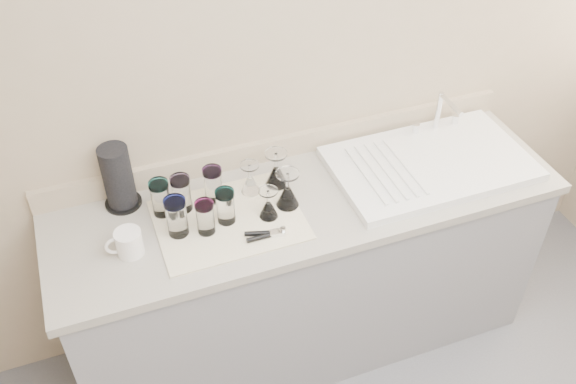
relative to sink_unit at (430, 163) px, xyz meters
name	(u,v)px	position (x,y,z in m)	size (l,w,h in m)	color
room_envelope	(540,326)	(-0.55, -1.20, 0.64)	(3.54, 3.50, 2.52)	#57585D
counter_unit	(306,273)	(-0.55, 0.00, -0.47)	(2.06, 0.62, 0.90)	gray
sink_unit	(430,163)	(0.00, 0.00, 0.00)	(0.82, 0.50, 0.22)	white
dish_towel	(229,220)	(-0.88, -0.02, -0.02)	(0.55, 0.42, 0.01)	white
tumbler_teal	(161,198)	(-1.11, 0.10, 0.06)	(0.08, 0.08, 0.15)	white
tumbler_cyan	(182,193)	(-1.03, 0.10, 0.07)	(0.08, 0.08, 0.15)	white
tumbler_purple	(213,184)	(-0.90, 0.11, 0.06)	(0.08, 0.08, 0.15)	white
tumbler_magenta	(177,216)	(-1.08, -0.03, 0.07)	(0.08, 0.08, 0.16)	white
tumbler_blue	(205,217)	(-0.98, -0.05, 0.06)	(0.07, 0.07, 0.14)	white
tumbler_lavender	(226,206)	(-0.89, -0.03, 0.06)	(0.07, 0.07, 0.14)	white
goblet_back_left	(250,182)	(-0.76, 0.10, 0.03)	(0.08, 0.08, 0.13)	white
goblet_back_right	(276,174)	(-0.64, 0.11, 0.04)	(0.09, 0.09, 0.16)	white
goblet_front_left	(268,207)	(-0.74, -0.06, 0.03)	(0.07, 0.07, 0.13)	white
goblet_front_right	(288,194)	(-0.65, -0.02, 0.04)	(0.09, 0.09, 0.16)	white
can_opener	(265,234)	(-0.78, -0.16, 0.00)	(0.15, 0.06, 0.02)	silver
white_mug	(128,243)	(-1.27, -0.06, 0.03)	(0.14, 0.10, 0.10)	white
paper_towel_roll	(118,178)	(-1.24, 0.22, 0.11)	(0.14, 0.14, 0.27)	black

